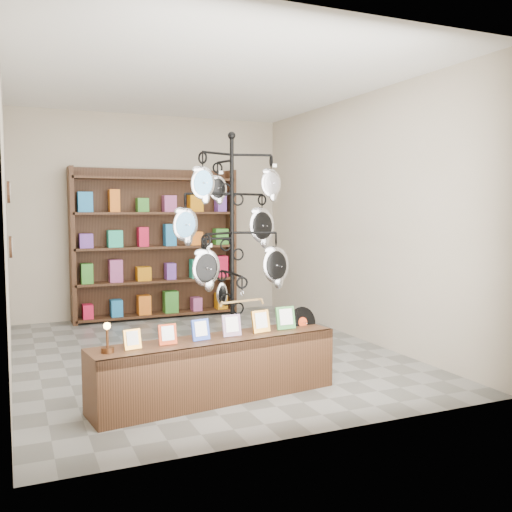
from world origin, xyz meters
The scene contains 6 objects.
ground centered at (0.00, 0.00, 0.00)m, with size 5.00×5.00×0.00m, color slate.
room_envelope centered at (0.00, 0.00, 1.85)m, with size 5.00×5.00×5.00m.
display_tree centered at (0.08, -0.66, 1.38)m, with size 1.22×1.09×2.38m.
front_shelf centered at (-0.39, -1.50, 0.27)m, with size 2.20×0.72×0.76m.
back_shelving centered at (0.00, 2.30, 1.03)m, with size 2.42×0.36×2.20m.
wall_clocks centered at (-1.97, 0.80, 1.50)m, with size 0.03×0.24×0.84m.
Camera 1 is at (-1.97, -6.00, 1.64)m, focal length 40.00 mm.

